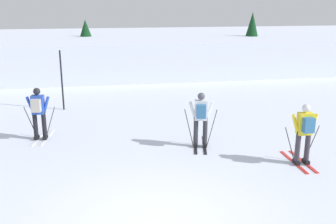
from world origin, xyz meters
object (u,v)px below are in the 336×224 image
object	(u,v)px
skier_white	(201,117)
skier_yellow	(304,131)
conifer_far_left	(252,36)
conifer_far_centre	(86,40)
skier_blue	(38,111)
trail_marker_pole	(62,80)

from	to	relation	value
skier_white	skier_yellow	size ratio (longest dim) A/B	1.00
conifer_far_left	conifer_far_centre	size ratio (longest dim) A/B	1.15
skier_blue	trail_marker_pole	bearing A→B (deg)	82.82
skier_white	skier_blue	world-z (taller)	same
skier_white	trail_marker_pole	bearing A→B (deg)	130.32
trail_marker_pole	conifer_far_centre	bearing A→B (deg)	85.63
skier_yellow	skier_blue	xyz separation A→B (m)	(-7.30, 3.34, 0.00)
conifer_far_left	conifer_far_centre	distance (m)	10.91
skier_yellow	skier_blue	bearing A→B (deg)	155.39
skier_white	skier_blue	distance (m)	5.15
skier_blue	trail_marker_pole	world-z (taller)	trail_marker_pole
skier_yellow	skier_blue	distance (m)	8.03
skier_yellow	trail_marker_pole	world-z (taller)	trail_marker_pole
skier_blue	conifer_far_centre	xyz separation A→B (m)	(1.26, 14.14, 0.90)
skier_yellow	conifer_far_centre	xyz separation A→B (m)	(-6.04, 17.48, 0.90)
skier_blue	conifer_far_centre	world-z (taller)	conifer_far_centre
conifer_far_left	conifer_far_centre	bearing A→B (deg)	170.87
trail_marker_pole	conifer_far_centre	size ratio (longest dim) A/B	0.77
skier_white	skier_yellow	world-z (taller)	same
skier_yellow	conifer_far_left	xyz separation A→B (m)	(4.74, 15.75, 1.11)
skier_blue	conifer_far_centre	size ratio (longest dim) A/B	0.54
trail_marker_pole	skier_white	bearing A→B (deg)	-49.68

